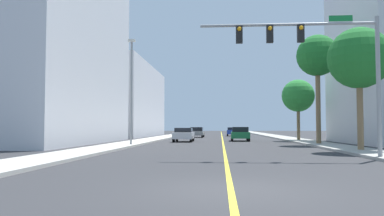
% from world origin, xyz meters
% --- Properties ---
extents(ground, '(192.00, 192.00, 0.00)m').
position_xyz_m(ground, '(0.00, 42.00, 0.00)').
color(ground, '#2D2D30').
extents(sidewalk_left, '(2.75, 168.00, 0.15)m').
position_xyz_m(sidewalk_left, '(-8.14, 42.00, 0.07)').
color(sidewalk_left, '#B2ADA3').
rests_on(sidewalk_left, ground).
extents(sidewalk_right, '(2.75, 168.00, 0.15)m').
position_xyz_m(sidewalk_right, '(8.14, 42.00, 0.07)').
color(sidewalk_right, '#9E9B93').
rests_on(sidewalk_right, ground).
extents(lane_marking_center, '(0.16, 144.00, 0.01)m').
position_xyz_m(lane_marking_center, '(0.00, 42.00, 0.00)').
color(lane_marking_center, yellow).
rests_on(lane_marking_center, ground).
extents(building_left_near, '(11.00, 22.10, 17.40)m').
position_xyz_m(building_left_near, '(-16.83, 25.03, 8.70)').
color(building_left_near, silver).
rests_on(building_left_near, ground).
extents(building_left_far, '(10.84, 27.12, 11.43)m').
position_xyz_m(building_left_far, '(-16.76, 52.35, 5.71)').
color(building_left_far, silver).
rests_on(building_left_far, ground).
extents(traffic_signal_mast, '(8.47, 0.36, 6.68)m').
position_xyz_m(traffic_signal_mast, '(4.43, 9.00, 5.11)').
color(traffic_signal_mast, gray).
rests_on(traffic_signal_mast, sidewalk_right).
extents(street_lamp, '(0.56, 0.28, 8.35)m').
position_xyz_m(street_lamp, '(-7.27, 20.29, 4.75)').
color(street_lamp, gray).
rests_on(street_lamp, sidewalk_left).
extents(palm_near, '(3.74, 3.74, 7.45)m').
position_xyz_m(palm_near, '(8.21, 14.42, 5.68)').
color(palm_near, brown).
rests_on(palm_near, sidewalk_right).
extents(palm_mid, '(3.48, 3.48, 9.13)m').
position_xyz_m(palm_mid, '(7.94, 23.24, 7.44)').
color(palm_mid, brown).
rests_on(palm_mid, sidewalk_right).
extents(palm_far, '(3.45, 3.45, 6.44)m').
position_xyz_m(palm_far, '(8.05, 32.07, 4.82)').
color(palm_far, brown).
rests_on(palm_far, sidewalk_right).
extents(car_gray, '(2.00, 4.30, 1.48)m').
position_xyz_m(car_gray, '(-3.61, 45.71, 0.76)').
color(car_gray, slate).
rests_on(car_gray, ground).
extents(car_blue, '(1.82, 4.27, 1.43)m').
position_xyz_m(car_blue, '(1.71, 54.70, 0.75)').
color(car_blue, '#1E389E').
rests_on(car_blue, ground).
extents(car_green, '(2.00, 4.13, 1.51)m').
position_xyz_m(car_green, '(1.86, 31.94, 0.78)').
color(car_green, '#196638').
rests_on(car_green, ground).
extents(car_silver, '(1.96, 4.14, 1.42)m').
position_xyz_m(car_silver, '(-3.98, 29.48, 0.74)').
color(car_silver, '#BCBCC1').
rests_on(car_silver, ground).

